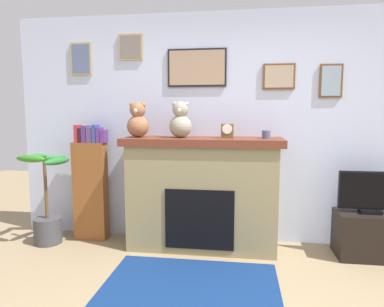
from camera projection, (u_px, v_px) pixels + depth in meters
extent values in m
cube|color=silver|center=(237.00, 129.00, 3.92)|extent=(5.20, 0.12, 2.60)
cube|color=black|center=(197.00, 68.00, 3.83)|extent=(0.66, 0.02, 0.42)
cube|color=tan|center=(197.00, 68.00, 3.82)|extent=(0.62, 0.00, 0.38)
cube|color=brown|center=(279.00, 77.00, 3.72)|extent=(0.34, 0.02, 0.28)
cube|color=tan|center=(279.00, 76.00, 3.71)|extent=(0.30, 0.00, 0.24)
cube|color=tan|center=(131.00, 47.00, 3.91)|extent=(0.28, 0.02, 0.29)
cube|color=slate|center=(131.00, 47.00, 3.90)|extent=(0.24, 0.00, 0.25)
cube|color=brown|center=(331.00, 81.00, 3.65)|extent=(0.24, 0.02, 0.36)
cube|color=#859FAF|center=(331.00, 81.00, 3.64)|extent=(0.20, 0.00, 0.32)
cube|color=tan|center=(81.00, 59.00, 4.01)|extent=(0.25, 0.02, 0.37)
cube|color=slate|center=(81.00, 59.00, 4.00)|extent=(0.21, 0.00, 0.33)
cube|color=#8B7F57|center=(202.00, 197.00, 3.74)|extent=(1.58, 0.53, 1.14)
cube|color=brown|center=(202.00, 141.00, 3.67)|extent=(1.70, 0.59, 0.08)
cube|color=black|center=(199.00, 220.00, 3.50)|extent=(0.71, 0.02, 0.63)
cube|color=brown|center=(91.00, 191.00, 3.99)|extent=(0.38, 0.16, 1.14)
cube|color=#B82936|center=(78.00, 134.00, 3.93)|extent=(0.04, 0.13, 0.20)
cube|color=black|center=(82.00, 135.00, 3.93)|extent=(0.03, 0.13, 0.17)
cube|color=#502B70|center=(86.00, 134.00, 3.92)|extent=(0.06, 0.13, 0.19)
cube|color=#553B6C|center=(91.00, 135.00, 3.91)|extent=(0.06, 0.13, 0.17)
cube|color=#304389|center=(96.00, 134.00, 3.90)|extent=(0.04, 0.13, 0.20)
cube|color=#522F7C|center=(100.00, 135.00, 3.89)|extent=(0.04, 0.13, 0.17)
cube|color=#572E7B|center=(104.00, 136.00, 3.89)|extent=(0.05, 0.13, 0.15)
cylinder|color=#3F3F44|center=(48.00, 230.00, 3.90)|extent=(0.30, 0.30, 0.29)
cylinder|color=brown|center=(46.00, 190.00, 3.84)|extent=(0.04, 0.04, 0.66)
ellipsoid|color=#266E2F|center=(57.00, 161.00, 3.73)|extent=(0.19, 0.37, 0.08)
ellipsoid|color=#317831|center=(52.00, 159.00, 4.00)|extent=(0.37, 0.14, 0.08)
ellipsoid|color=#2B7230|center=(35.00, 157.00, 3.83)|extent=(0.15, 0.37, 0.08)
ellipsoid|color=#2E7820|center=(30.00, 159.00, 3.60)|extent=(0.37, 0.15, 0.08)
cube|color=black|center=(368.00, 235.00, 3.50)|extent=(0.63, 0.40, 0.47)
cube|color=black|center=(370.00, 211.00, 3.47)|extent=(0.20, 0.14, 0.04)
cube|color=black|center=(371.00, 190.00, 3.45)|extent=(0.63, 0.03, 0.39)
cube|color=black|center=(372.00, 191.00, 3.43)|extent=(0.59, 0.00, 0.35)
cube|color=navy|center=(190.00, 289.00, 2.88)|extent=(1.51, 1.16, 0.01)
cylinder|color=#4C517A|center=(266.00, 134.00, 3.55)|extent=(0.09, 0.09, 0.09)
cube|color=brown|center=(227.00, 131.00, 3.60)|extent=(0.13, 0.09, 0.15)
cylinder|color=white|center=(227.00, 129.00, 3.55)|extent=(0.10, 0.01, 0.10)
sphere|color=#946142|center=(138.00, 126.00, 3.73)|extent=(0.24, 0.24, 0.24)
sphere|color=#946142|center=(138.00, 110.00, 3.71)|extent=(0.17, 0.17, 0.17)
sphere|color=#946142|center=(132.00, 105.00, 3.71)|extent=(0.06, 0.06, 0.06)
sphere|color=#946142|center=(143.00, 105.00, 3.70)|extent=(0.06, 0.06, 0.06)
sphere|color=beige|center=(136.00, 110.00, 3.64)|extent=(0.05, 0.05, 0.05)
sphere|color=gray|center=(181.00, 126.00, 3.67)|extent=(0.24, 0.24, 0.24)
sphere|color=gray|center=(181.00, 109.00, 3.64)|extent=(0.17, 0.17, 0.17)
sphere|color=gray|center=(175.00, 104.00, 3.65)|extent=(0.06, 0.06, 0.06)
sphere|color=gray|center=(186.00, 104.00, 3.63)|extent=(0.06, 0.06, 0.06)
sphere|color=beige|center=(179.00, 110.00, 3.58)|extent=(0.05, 0.05, 0.05)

